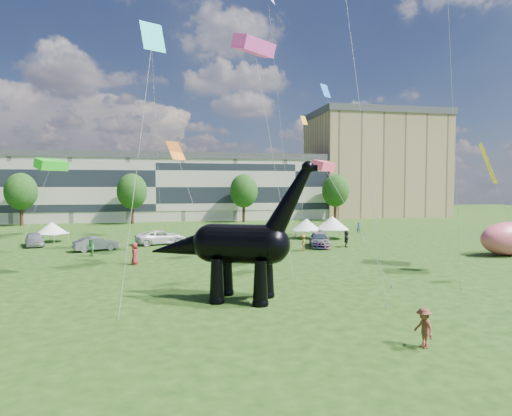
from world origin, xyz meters
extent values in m
plane|color=#16330C|center=(0.00, 0.00, 0.00)|extent=(220.00, 220.00, 0.00)
cube|color=beige|center=(-8.00, 62.00, 6.00)|extent=(78.00, 11.00, 12.00)
cube|color=tan|center=(40.00, 65.00, 11.00)|extent=(28.00, 18.00, 22.00)
cylinder|color=#382314|center=(-30.00, 53.00, 1.60)|extent=(0.56, 0.56, 3.20)
ellipsoid|color=#14380F|center=(-30.00, 53.00, 6.32)|extent=(5.20, 5.20, 6.24)
cylinder|color=#382314|center=(-12.00, 53.00, 1.60)|extent=(0.56, 0.56, 3.20)
ellipsoid|color=#14380F|center=(-12.00, 53.00, 6.32)|extent=(5.20, 5.20, 6.24)
cylinder|color=#382314|center=(8.00, 53.00, 1.60)|extent=(0.56, 0.56, 3.20)
ellipsoid|color=#14380F|center=(8.00, 53.00, 6.32)|extent=(5.20, 5.20, 6.24)
cylinder|color=#382314|center=(26.00, 53.00, 1.60)|extent=(0.56, 0.56, 3.20)
ellipsoid|color=#14380F|center=(26.00, 53.00, 6.32)|extent=(5.20, 5.20, 6.24)
cone|color=black|center=(-2.65, -0.80, 1.29)|extent=(1.17, 1.17, 2.58)
sphere|color=black|center=(-2.65, -0.80, 0.15)|extent=(0.94, 0.94, 0.94)
cone|color=black|center=(-1.88, 0.93, 1.29)|extent=(1.17, 1.17, 2.58)
sphere|color=black|center=(-1.88, 0.93, 0.15)|extent=(0.94, 0.94, 0.94)
cone|color=black|center=(-0.30, -1.85, 1.29)|extent=(1.17, 1.17, 2.58)
sphere|color=black|center=(-0.30, -1.85, 0.15)|extent=(0.94, 0.94, 0.94)
cone|color=black|center=(0.47, -0.12, 1.29)|extent=(1.17, 1.17, 2.58)
sphere|color=black|center=(0.47, -0.12, 0.15)|extent=(0.94, 0.94, 0.94)
cylinder|color=black|center=(-1.17, -0.43, 3.35)|extent=(4.24, 3.58, 2.32)
sphere|color=black|center=(-2.82, 0.31, 3.35)|extent=(2.32, 2.32, 2.32)
sphere|color=black|center=(0.48, -1.16, 3.35)|extent=(2.23, 2.23, 2.23)
cone|color=black|center=(1.43, -1.59, 5.83)|extent=(3.48, 2.49, 4.55)
sphere|color=black|center=(2.39, -2.01, 7.80)|extent=(0.72, 0.72, 0.72)
cylinder|color=black|center=(2.63, -2.12, 7.76)|extent=(0.70, 0.59, 0.38)
cone|color=black|center=(-4.43, 1.03, 3.06)|extent=(4.88, 3.49, 2.52)
imported|color=silver|center=(-20.29, 26.38, 0.78)|extent=(3.21, 4.93, 1.56)
imported|color=gray|center=(-12.91, 21.42, 0.74)|extent=(4.72, 3.23, 1.47)
imported|color=white|center=(-6.37, 25.24, 0.80)|extent=(6.31, 4.36, 1.60)
imported|color=#595960|center=(10.90, 19.70, 0.75)|extent=(3.37, 5.54, 1.50)
cube|color=white|center=(14.95, 26.26, 1.19)|extent=(3.51, 3.51, 0.13)
cone|color=white|center=(14.95, 26.26, 2.06)|extent=(4.44, 4.44, 1.63)
cylinder|color=#999999|center=(13.31, 24.87, 0.60)|extent=(0.07, 0.07, 1.19)
cylinder|color=#999999|center=(16.34, 24.63, 0.60)|extent=(0.07, 0.07, 1.19)
cylinder|color=#999999|center=(13.55, 27.90, 0.60)|extent=(0.07, 0.07, 1.19)
cylinder|color=#999999|center=(16.58, 27.66, 0.60)|extent=(0.07, 0.07, 1.19)
cube|color=white|center=(11.78, 27.15, 1.06)|extent=(3.53, 3.53, 0.12)
cone|color=white|center=(11.78, 27.15, 1.83)|extent=(4.47, 4.47, 1.44)
cylinder|color=#999999|center=(10.13, 26.19, 0.53)|extent=(0.06, 0.06, 1.06)
cylinder|color=#999999|center=(12.73, 25.50, 0.53)|extent=(0.06, 0.06, 1.06)
cylinder|color=#999999|center=(10.82, 28.80, 0.53)|extent=(0.06, 0.06, 1.06)
cylinder|color=#999999|center=(13.42, 28.11, 0.53)|extent=(0.06, 0.06, 1.06)
cube|color=white|center=(-19.28, 29.61, 1.01)|extent=(3.63, 3.63, 0.11)
cone|color=white|center=(-19.28, 29.61, 1.75)|extent=(4.60, 4.60, 1.38)
cylinder|color=#999999|center=(-20.97, 28.95, 0.51)|extent=(0.06, 0.06, 1.01)
cylinder|color=#999999|center=(-18.62, 27.91, 0.51)|extent=(0.06, 0.06, 1.01)
cylinder|color=#999999|center=(-19.94, 31.30, 0.51)|extent=(0.06, 0.06, 1.01)
cylinder|color=#999999|center=(-17.58, 30.27, 0.51)|extent=(0.06, 0.06, 1.01)
ellipsoid|color=#EA5B71|center=(27.02, 10.57, 1.64)|extent=(6.96, 4.19, 3.28)
imported|color=#306278|center=(20.50, 30.40, 0.84)|extent=(0.73, 0.62, 1.69)
imported|color=#37893C|center=(-12.81, 17.77, 0.86)|extent=(0.91, 1.01, 1.72)
imported|color=#71367B|center=(0.82, 29.94, 0.84)|extent=(1.03, 0.53, 1.68)
imported|color=brown|center=(5.11, -9.30, 0.85)|extent=(0.69, 1.13, 1.69)
imported|color=brown|center=(8.12, 16.99, 0.87)|extent=(0.91, 1.25, 1.75)
imported|color=black|center=(13.69, 18.80, 0.92)|extent=(1.16, 1.78, 1.84)
imported|color=maroon|center=(-8.31, 12.59, 0.93)|extent=(0.59, 0.91, 1.85)
plane|color=orange|center=(-4.75, 14.86, 9.97)|extent=(2.30, 2.14, 1.75)
plane|color=yellow|center=(19.62, 4.81, 8.54)|extent=(2.93, 3.52, 3.23)
plane|color=blue|center=(11.57, 20.02, 17.21)|extent=(1.70, 1.39, 1.50)
cube|color=#D63B96|center=(1.97, 11.82, 18.84)|extent=(4.15, 3.76, 1.57)
plane|color=#0DCDBF|center=(-6.23, 3.26, 16.21)|extent=(2.17, 1.52, 1.96)
plane|color=#E30F43|center=(-7.54, 33.54, 26.06)|extent=(1.19, 0.97, 1.26)
plane|color=orange|center=(14.69, 37.62, 16.67)|extent=(1.54, 1.14, 1.35)
cube|color=green|center=(-20.30, 34.25, 9.49)|extent=(3.98, 4.24, 1.63)
cube|color=#F14263|center=(6.54, 6.76, 8.33)|extent=(2.35, 2.31, 0.91)
camera|label=1|loc=(-5.17, -25.13, 6.77)|focal=30.00mm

